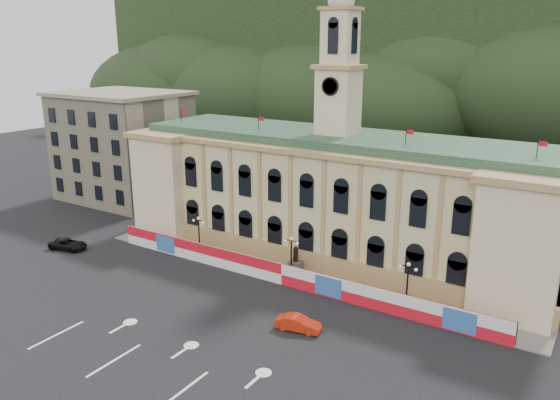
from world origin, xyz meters
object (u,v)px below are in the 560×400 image
Objects in this scene: statue at (296,266)px; lamp_center at (291,254)px; black_suv at (68,244)px; red_sedan at (298,323)px.

lamp_center is at bearing -90.00° from statue.
statue reaches higher than black_suv.
red_sedan is at bearing -55.24° from lamp_center.
red_sedan is (6.87, -10.90, -0.45)m from statue.
red_sedan is at bearing -106.85° from black_suv.
statue is at bearing -87.17° from black_suv.
statue is 12.90m from red_sedan.
black_suv is at bearing 75.90° from red_sedan.
black_suv is (-30.00, -9.13, -0.47)m from statue.
red_sedan is 36.91m from black_suv.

